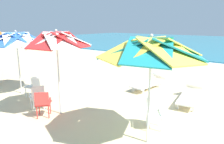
# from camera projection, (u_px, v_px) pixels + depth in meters

# --- Properties ---
(ground_plane) EXTENTS (80.00, 80.00, 0.00)m
(ground_plane) POSITION_uv_depth(u_px,v_px,m) (206.00, 113.00, 6.96)
(ground_plane) COLOR beige
(beach_umbrella_0) EXTENTS (2.51, 2.51, 2.69)m
(beach_umbrella_0) POSITION_uv_depth(u_px,v_px,m) (151.00, 49.00, 4.73)
(beach_umbrella_0) COLOR silver
(beach_umbrella_0) RESTS_ON ground
(plastic_chair_0) EXTENTS (0.62, 0.63, 0.87)m
(plastic_chair_0) POSITION_uv_depth(u_px,v_px,m) (154.00, 111.00, 5.90)
(plastic_chair_0) COLOR white
(plastic_chair_0) RESTS_ON ground
(beach_umbrella_1) EXTENTS (2.14, 2.14, 2.75)m
(beach_umbrella_1) POSITION_uv_depth(u_px,v_px,m) (57.00, 40.00, 6.39)
(beach_umbrella_1) COLOR silver
(beach_umbrella_1) RESTS_ON ground
(plastic_chair_1) EXTENTS (0.63, 0.63, 0.87)m
(plastic_chair_1) POSITION_uv_depth(u_px,v_px,m) (43.00, 102.00, 6.55)
(plastic_chair_1) COLOR red
(plastic_chair_1) RESTS_ON ground
(plastic_chair_2) EXTENTS (0.57, 0.55, 0.87)m
(plastic_chair_2) POSITION_uv_depth(u_px,v_px,m) (37.00, 96.00, 7.16)
(plastic_chair_2) COLOR white
(plastic_chair_2) RESTS_ON ground
(beach_umbrella_2) EXTENTS (2.57, 2.57, 2.66)m
(beach_umbrella_2) POSITION_uv_depth(u_px,v_px,m) (16.00, 39.00, 8.46)
(beach_umbrella_2) COLOR silver
(beach_umbrella_2) RESTS_ON ground
(plastic_chair_3) EXTENTS (0.58, 0.56, 0.87)m
(plastic_chair_3) POSITION_uv_depth(u_px,v_px,m) (33.00, 85.00, 8.39)
(plastic_chair_3) COLOR white
(plastic_chair_3) RESTS_ON ground
(sun_lounger_1) EXTENTS (0.95, 2.22, 0.62)m
(sun_lounger_1) POSITION_uv_depth(u_px,v_px,m) (190.00, 95.00, 7.84)
(sun_lounger_1) COLOR white
(sun_lounger_1) RESTS_ON ground
(sun_lounger_2) EXTENTS (0.81, 2.19, 0.62)m
(sun_lounger_2) POSITION_uv_depth(u_px,v_px,m) (149.00, 83.00, 9.55)
(sun_lounger_2) COLOR white
(sun_lounger_2) RESTS_ON ground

